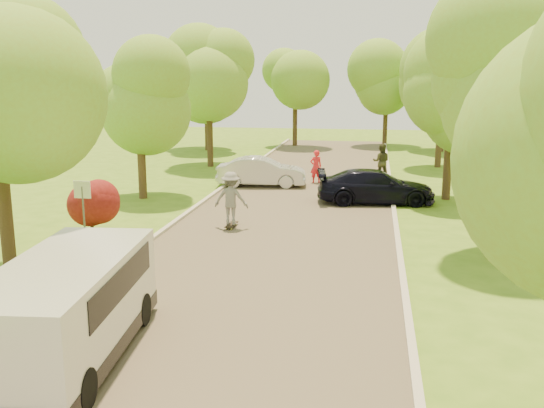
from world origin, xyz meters
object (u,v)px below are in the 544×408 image
Objects in this scene: street_sign at (83,200)px; person_striped at (316,167)px; longboard at (231,225)px; skateboarder at (231,198)px; minivan at (68,308)px; dark_sedan at (376,187)px; silver_sedan at (262,172)px; person_olive at (381,161)px.

street_sign reaches higher than person_striped.
skateboarder is (0.00, -0.00, 0.98)m from longboard.
person_striped is at bearing 76.51° from minivan.
dark_sedan is at bearing -132.58° from skateboarder.
person_olive is (5.88, 3.15, 0.22)m from silver_sedan.
silver_sedan is at bearing 83.62° from minivan.
longboard is (-5.13, -5.27, -0.62)m from dark_sedan.
person_olive is at bearing -9.39° from dark_sedan.
minivan is 19.15m from silver_sedan.
street_sign is 14.58m from person_striped.
minivan is 20.70m from person_striped.
skateboarder reaches higher than person_striped.
street_sign is at bearing 41.96° from longboard.
skateboarder is 10.09m from person_striped.
street_sign is 8.01m from minivan.
skateboarder is at bearing 40.30° from street_sign.
dark_sedan is (5.60, -3.23, 0.00)m from silver_sedan.
person_striped is 0.90× the size of person_olive.
person_olive is at bearing -113.26° from longboard.
silver_sedan is 6.47m from dark_sedan.
street_sign reaches higher than skateboarder.
skateboarder reaches higher than minivan.
person_olive reaches higher than longboard.
silver_sedan is at bearing 53.14° from dark_sedan.
street_sign is 1.29× the size of person_striped.
person_olive is at bearing -67.38° from silver_sedan.
person_striped is at bearing -100.40° from longboard.
longboard is 10.12m from person_striped.
street_sign is 2.19× the size of longboard.
dark_sedan is at bearing -132.58° from longboard.
person_olive is (6.09, 22.29, -0.10)m from minivan.
person_striped is at bearing 30.87° from person_olive.
longboard is at bearing 54.88° from person_striped.
street_sign is 0.40× the size of minivan.
dark_sedan is 2.66× the size of person_olive.
person_striped is (2.58, 1.37, 0.12)m from silver_sedan.
dark_sedan is at bearing 100.24° from person_striped.
person_striped is at bearing 26.43° from dark_sedan.
person_olive is (5.41, 11.65, -0.14)m from skateboarder.
longboard is at bearing 128.89° from dark_sedan.
longboard is 0.52× the size of skateboarder.
silver_sedan is 6.67m from person_olive.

